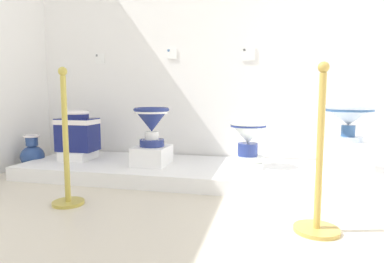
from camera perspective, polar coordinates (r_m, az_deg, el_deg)
ground_plane at (r=1.89m, az=-8.18°, el=-19.12°), size 6.05×5.51×0.02m
wall_back at (r=3.71m, az=3.19°, el=18.83°), size 4.25×0.06×3.21m
display_platform at (r=3.17m, az=1.28°, el=-7.07°), size 3.49×1.01×0.13m
plinth_block_pale_glazed at (r=3.64m, az=-19.26°, el=-3.89°), size 0.29×0.33×0.09m
antique_toilet_pale_glazed at (r=3.60m, az=-19.41°, el=0.19°), size 0.39×0.27×0.42m
plinth_block_leftmost at (r=3.20m, az=-7.00°, el=-4.17°), size 0.32×0.38×0.18m
antique_toilet_leftmost at (r=3.15m, az=-7.08°, el=1.81°), size 0.34×0.34×0.38m
plinth_block_broad_patterned at (r=3.13m, az=9.67°, el=-5.63°), size 0.28×0.32×0.05m
antique_toilet_broad_patterned at (r=3.09m, az=9.77°, el=-0.76°), size 0.35×0.35×0.38m
plinth_block_central_ornate at (r=3.21m, az=25.46°, el=-3.94°), size 0.33×0.39×0.26m
antique_toilet_central_ornate at (r=3.16m, az=25.77°, el=2.49°), size 0.41×0.41×0.32m
info_placard_first at (r=4.05m, az=-15.86°, el=12.20°), size 0.12×0.01×0.12m
info_placard_second at (r=3.72m, az=-3.57°, el=13.47°), size 0.11×0.01×0.12m
info_placard_third at (r=3.57m, az=9.86°, el=13.25°), size 0.14×0.01×0.14m
decorative_vase_spare at (r=3.91m, az=-26.15°, el=-3.68°), size 0.24×0.24×0.38m
stanchion_post_near_left at (r=2.55m, az=-21.12°, el=-4.81°), size 0.23×0.23×1.00m
stanchion_post_near_right at (r=2.05m, az=21.26°, el=-8.70°), size 0.26×0.26×0.99m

